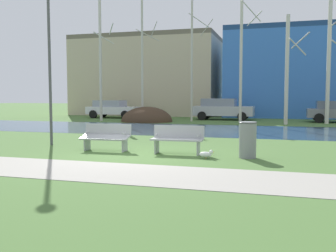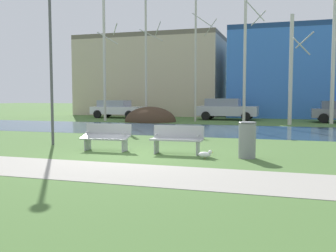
{
  "view_description": "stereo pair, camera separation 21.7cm",
  "coord_description": "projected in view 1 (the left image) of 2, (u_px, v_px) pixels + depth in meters",
  "views": [
    {
      "loc": [
        4.15,
        -10.48,
        1.79
      ],
      "look_at": [
        0.75,
        1.26,
        0.81
      ],
      "focal_mm": 40.65,
      "sensor_mm": 36.0,
      "label": 1
    },
    {
      "loc": [
        4.36,
        -10.42,
        1.79
      ],
      "look_at": [
        0.75,
        1.26,
        0.81
      ],
      "focal_mm": 40.65,
      "sensor_mm": 36.0,
      "label": 2
    }
  ],
  "objects": [
    {
      "name": "building_beige_block",
      "position": [
        149.0,
        76.0,
        36.74
      ],
      "size": [
        13.38,
        7.48,
        7.35
      ],
      "color": "#BCAD8E",
      "rests_on": "ground"
    },
    {
      "name": "soil_mound",
      "position": [
        147.0,
        122.0,
        26.32
      ],
      "size": [
        3.62,
        3.03,
        2.08
      ],
      "primitive_type": "ellipsoid",
      "color": "#423021",
      "rests_on": "ground"
    },
    {
      "name": "parked_van_nearest_white",
      "position": [
        113.0,
        109.0,
        30.71
      ],
      "size": [
        4.23,
        2.07,
        1.42
      ],
      "color": "silver",
      "rests_on": "ground"
    },
    {
      "name": "trash_bin",
      "position": [
        248.0,
        139.0,
        10.92
      ],
      "size": [
        0.51,
        0.51,
        1.04
      ],
      "color": "gray",
      "rests_on": "ground"
    },
    {
      "name": "streetlamp",
      "position": [
        49.0,
        32.0,
        13.52
      ],
      "size": [
        0.32,
        0.32,
        6.23
      ],
      "color": "#4C4C51",
      "rests_on": "ground"
    },
    {
      "name": "birch_center_left",
      "position": [
        192.0,
        55.0,
        26.31
      ],
      "size": [
        1.58,
        2.73,
        8.94
      ],
      "color": "#BCB7A8",
      "rests_on": "ground"
    },
    {
      "name": "seagull",
      "position": [
        206.0,
        154.0,
        10.79
      ],
      "size": [
        0.43,
        0.16,
        0.26
      ],
      "color": "white",
      "rests_on": "ground"
    },
    {
      "name": "birch_center_right",
      "position": [
        288.0,
        69.0,
        23.42
      ],
      "size": [
        1.4,
        2.37,
        6.74
      ],
      "color": "beige",
      "rests_on": "ground"
    },
    {
      "name": "building_blue_store",
      "position": [
        305.0,
        73.0,
        32.7
      ],
      "size": [
        13.04,
        8.22,
        7.42
      ],
      "color": "#3870C6",
      "rests_on": "ground"
    },
    {
      "name": "birch_right",
      "position": [
        329.0,
        56.0,
        24.05
      ],
      "size": [
        1.26,
        2.15,
        8.49
      ],
      "color": "beige",
      "rests_on": "ground"
    },
    {
      "name": "birch_center",
      "position": [
        242.0,
        53.0,
        24.84
      ],
      "size": [
        1.41,
        2.54,
        8.92
      ],
      "color": "beige",
      "rests_on": "ground"
    },
    {
      "name": "birch_left",
      "position": [
        143.0,
        57.0,
        26.02
      ],
      "size": [
        1.33,
        2.37,
        8.68
      ],
      "color": "#BCB7A8",
      "rests_on": "ground"
    },
    {
      "name": "ground_plane",
      "position": [
        199.0,
        128.0,
        20.9
      ],
      "size": [
        120.0,
        120.0,
        0.0
      ],
      "primitive_type": "plane",
      "color": "#476B33"
    },
    {
      "name": "bench_right",
      "position": [
        178.0,
        139.0,
        11.69
      ],
      "size": [
        1.62,
        0.62,
        0.87
      ],
      "color": "#9EA0A3",
      "rests_on": "ground"
    },
    {
      "name": "paved_path_strip",
      "position": [
        95.0,
        171.0,
        9.03
      ],
      "size": [
        60.0,
        2.25,
        0.01
      ],
      "primitive_type": "cube",
      "color": "#9E998E",
      "rests_on": "ground"
    },
    {
      "name": "bench_left",
      "position": [
        106.0,
        136.0,
        12.36
      ],
      "size": [
        1.62,
        0.62,
        0.87
      ],
      "color": "#9EA0A3",
      "rests_on": "ground"
    },
    {
      "name": "birch_far_left",
      "position": [
        101.0,
        55.0,
        26.93
      ],
      "size": [
        1.24,
        2.24,
        9.16
      ],
      "color": "beige",
      "rests_on": "ground"
    },
    {
      "name": "parked_sedan_second_silver",
      "position": [
        222.0,
        109.0,
        28.28
      ],
      "size": [
        4.44,
        2.04,
        1.59
      ],
      "color": "#B2B5BC",
      "rests_on": "ground"
    },
    {
      "name": "river_band",
      "position": [
        196.0,
        130.0,
        20.11
      ],
      "size": [
        80.0,
        7.11,
        0.01
      ],
      "primitive_type": "cube",
      "color": "#2D475B",
      "rests_on": "ground"
    }
  ]
}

